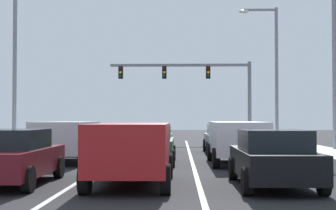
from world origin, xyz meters
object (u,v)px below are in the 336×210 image
suv_white_right_lane_second (237,138)px  street_lamp_right_mid (327,32)px  sedan_gray_right_lane_third (224,138)px  street_lamp_left_mid (21,53)px  suv_silver_left_lane_second (67,138)px  traffic_light_gantry (200,81)px  street_lamp_right_far (272,64)px  sedan_charcoal_center_lane_third (155,138)px  suv_red_center_lane_nearest (132,148)px  sedan_green_center_lane_second (150,144)px  sedan_black_right_lane_nearest (273,158)px  sedan_tan_left_lane_third (89,138)px  sedan_maroon_left_lane_nearest (12,157)px

suv_white_right_lane_second → street_lamp_right_mid: bearing=22.9°
sedan_gray_right_lane_third → street_lamp_left_mid: bearing=176.3°
suv_silver_left_lane_second → traffic_light_gantry: (6.22, 18.46, 3.72)m
sedan_gray_right_lane_third → street_lamp_right_mid: size_ratio=0.48×
suv_white_right_lane_second → street_lamp_right_far: size_ratio=0.52×
suv_silver_left_lane_second → street_lamp_right_mid: (10.95, 0.99, 4.48)m
traffic_light_gantry → street_lamp_right_mid: size_ratio=1.17×
suv_silver_left_lane_second → street_lamp_right_mid: size_ratio=0.53×
sedan_charcoal_center_lane_third → suv_red_center_lane_nearest: bearing=-89.8°
suv_red_center_lane_nearest → street_lamp_right_mid: (7.61, 8.10, 4.48)m
sedan_green_center_lane_second → sedan_charcoal_center_lane_third: same height
sedan_black_right_lane_nearest → suv_red_center_lane_nearest: bearing=176.1°
street_lamp_left_mid → suv_red_center_lane_nearest: bearing=-61.7°
sedan_black_right_lane_nearest → sedan_tan_left_lane_third: bearing=118.7°
suv_white_right_lane_second → suv_silver_left_lane_second: bearing=174.0°
traffic_light_gantry → street_lamp_right_mid: street_lamp_right_mid is taller
sedan_gray_right_lane_third → street_lamp_right_mid: street_lamp_right_mid is taller
sedan_green_center_lane_second → sedan_maroon_left_lane_nearest: same height
traffic_light_gantry → sedan_tan_left_lane_third: bearing=-116.6°
sedan_maroon_left_lane_nearest → sedan_tan_left_lane_third: (-0.20, 12.86, 0.00)m
sedan_black_right_lane_nearest → sedan_charcoal_center_lane_third: size_ratio=1.00×
street_lamp_right_mid → street_lamp_right_far: bearing=90.2°
suv_white_right_lane_second → street_lamp_right_mid: (4.05, 1.71, 4.48)m
sedan_black_right_lane_nearest → street_lamp_left_mid: street_lamp_left_mid is taller
sedan_charcoal_center_lane_third → suv_silver_left_lane_second: (-3.30, -6.18, 0.25)m
suv_red_center_lane_nearest → street_lamp_left_mid: bearing=118.3°
suv_white_right_lane_second → suv_silver_left_lane_second: (-6.89, 0.73, 0.00)m
sedan_maroon_left_lane_nearest → suv_white_right_lane_second: bearing=42.9°
sedan_gray_right_lane_third → suv_silver_left_lane_second: 9.11m
suv_red_center_lane_nearest → suv_white_right_lane_second: bearing=60.8°
suv_white_right_lane_second → sedan_green_center_lane_second: suv_white_right_lane_second is taller
street_lamp_right_far → sedan_green_center_lane_second: bearing=-117.7°
sedan_gray_right_lane_third → sedan_green_center_lane_second: bearing=-118.6°
suv_red_center_lane_nearest → sedan_gray_right_lane_third: bearing=74.5°
sedan_charcoal_center_lane_third → street_lamp_right_mid: (7.65, -5.19, 4.73)m
sedan_tan_left_lane_third → suv_silver_left_lane_second: bearing=-88.8°
suv_red_center_lane_nearest → sedan_charcoal_center_lane_third: (-0.04, 13.28, -0.25)m
suv_white_right_lane_second → sedan_tan_left_lane_third: 9.58m
street_lamp_right_mid → suv_silver_left_lane_second: bearing=-174.8°
sedan_tan_left_lane_third → street_lamp_left_mid: street_lamp_left_mid is taller
sedan_black_right_lane_nearest → sedan_green_center_lane_second: size_ratio=1.00×
suv_red_center_lane_nearest → sedan_green_center_lane_second: size_ratio=1.09×
street_lamp_right_mid → sedan_gray_right_lane_third: bearing=129.2°
traffic_light_gantry → street_lamp_left_mid: size_ratio=1.20×
sedan_maroon_left_lane_nearest → traffic_light_gantry: bearing=76.5°
sedan_black_right_lane_nearest → street_lamp_left_mid: bearing=128.6°
street_lamp_left_mid → sedan_tan_left_lane_third: bearing=-11.6°
sedan_gray_right_lane_third → sedan_black_right_lane_nearest: bearing=-89.4°
sedan_black_right_lane_nearest → street_lamp_right_mid: (3.86, 8.35, 4.73)m
suv_silver_left_lane_second → street_lamp_right_far: size_ratio=0.52×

